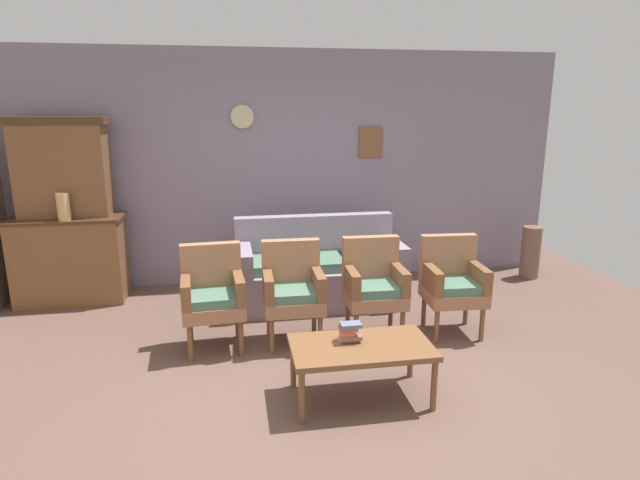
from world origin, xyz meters
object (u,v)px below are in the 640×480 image
object	(u,v)px
armchair_by_doorway	(452,281)
floor_vase_by_wall	(531,252)
coffee_table	(361,350)
vase_on_cabinet	(63,207)
armchair_near_couch_end	(213,293)
book_stack_on_table	(349,332)
armchair_near_cabinet	(293,288)
armchair_row_middle	(374,283)
side_cabinet	(71,259)
floral_couch	(319,272)

from	to	relation	value
armchair_by_doorway	floor_vase_by_wall	world-z (taller)	armchair_by_doorway
armchair_by_doorway	coffee_table	distance (m)	1.51
vase_on_cabinet	armchair_by_doorway	distance (m)	3.93
vase_on_cabinet	armchair_by_doorway	xyz separation A→B (m)	(3.67, -1.30, -0.57)
vase_on_cabinet	floor_vase_by_wall	bearing A→B (deg)	0.82
armchair_near_couch_end	book_stack_on_table	size ratio (longest dim) A/B	5.49
armchair_near_cabinet	armchair_row_middle	world-z (taller)	same
side_cabinet	book_stack_on_table	size ratio (longest dim) A/B	7.05
armchair_by_doorway	armchair_row_middle	bearing A→B (deg)	175.49
armchair_row_middle	coffee_table	xyz separation A→B (m)	(-0.38, -1.06, -0.12)
side_cabinet	armchair_near_cabinet	size ratio (longest dim) A/B	1.28
coffee_table	armchair_by_doorway	bearing A→B (deg)	42.06
floral_couch	floor_vase_by_wall	distance (m)	2.74
floral_couch	book_stack_on_table	distance (m)	1.94
floral_couch	book_stack_on_table	world-z (taller)	floral_couch
armchair_row_middle	coffee_table	distance (m)	1.14
vase_on_cabinet	coffee_table	world-z (taller)	vase_on_cabinet
armchair_by_doorway	coffee_table	xyz separation A→B (m)	(-1.11, -1.00, -0.12)
side_cabinet	vase_on_cabinet	world-z (taller)	vase_on_cabinet
side_cabinet	floral_couch	xyz separation A→B (m)	(2.63, -0.48, -0.14)
vase_on_cabinet	armchair_by_doorway	size ratio (longest dim) A/B	0.31
side_cabinet	vase_on_cabinet	bearing A→B (deg)	-76.67
vase_on_cabinet	floral_couch	bearing A→B (deg)	-6.63
vase_on_cabinet	book_stack_on_table	distance (m)	3.39
floral_couch	armchair_by_doorway	size ratio (longest dim) A/B	1.96
armchair_near_couch_end	floor_vase_by_wall	world-z (taller)	armchair_near_couch_end
armchair_row_middle	book_stack_on_table	size ratio (longest dim) A/B	5.49
armchair_row_middle	book_stack_on_table	xyz separation A→B (m)	(-0.46, -0.99, -0.01)
armchair_near_couch_end	book_stack_on_table	world-z (taller)	armchair_near_couch_end
floor_vase_by_wall	armchair_by_doorway	bearing A→B (deg)	-139.87
armchair_near_couch_end	armchair_near_cabinet	xyz separation A→B (m)	(0.70, 0.01, 0.00)
side_cabinet	floor_vase_by_wall	world-z (taller)	side_cabinet
vase_on_cabinet	armchair_by_doorway	bearing A→B (deg)	-19.49
floral_couch	floor_vase_by_wall	world-z (taller)	floral_couch
armchair_near_cabinet	armchair_by_doorway	size ratio (longest dim) A/B	1.00
armchair_row_middle	floral_couch	bearing A→B (deg)	110.48
armchair_row_middle	book_stack_on_table	world-z (taller)	armchair_row_middle
side_cabinet	armchair_row_middle	distance (m)	3.30
armchair_row_middle	floor_vase_by_wall	world-z (taller)	armchair_row_middle
floral_couch	coffee_table	world-z (taller)	floral_couch
side_cabinet	coffee_table	world-z (taller)	side_cabinet
floral_couch	floor_vase_by_wall	bearing A→B (deg)	7.90
armchair_near_couch_end	armchair_row_middle	bearing A→B (deg)	0.32
floor_vase_by_wall	side_cabinet	bearing A→B (deg)	178.93
book_stack_on_table	floor_vase_by_wall	world-z (taller)	floor_vase_by_wall
side_cabinet	armchair_by_doorway	xyz separation A→B (m)	(3.71, -1.47, 0.03)
armchair_row_middle	coffee_table	bearing A→B (deg)	-109.77
side_cabinet	armchair_near_couch_end	distance (m)	2.10
floral_couch	armchair_near_couch_end	world-z (taller)	same
vase_on_cabinet	book_stack_on_table	xyz separation A→B (m)	(2.48, -2.23, -0.58)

